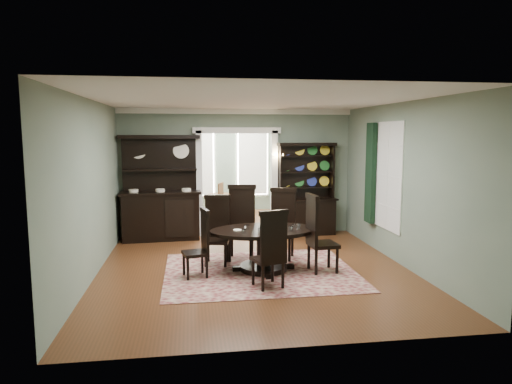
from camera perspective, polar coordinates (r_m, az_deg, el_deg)
room at (r=8.00m, az=-0.23°, el=1.21°), size 5.51×6.01×3.01m
parlor at (r=13.44m, az=-3.50°, el=3.42°), size 3.51×3.50×3.01m
doorway_trim at (r=10.92m, az=-2.40°, el=3.06°), size 2.08×0.25×2.57m
right_window at (r=9.58m, az=15.17°, el=2.11°), size 0.15×1.47×2.12m
wall_sconce at (r=10.89m, az=2.67°, el=4.48°), size 0.27×0.21×0.21m
rug at (r=8.18m, az=0.52°, el=-9.91°), size 3.32×2.72×0.01m
dining_table at (r=8.13m, az=0.94°, el=-6.23°), size 1.99×1.89×0.75m
centerpiece at (r=8.15m, az=1.52°, el=-4.14°), size 1.21×0.78×0.20m
chair_far_left at (r=8.58m, az=-4.89°, el=-4.48°), size 0.55×0.53×1.29m
chair_far_mid at (r=8.88m, az=-1.82°, el=-3.52°), size 0.62×0.60×1.44m
chair_far_right at (r=8.96m, az=3.33°, el=-3.67°), size 0.65×0.63×1.37m
chair_end_left at (r=7.83m, az=-6.94°, el=-6.14°), size 0.49×0.51×1.17m
chair_end_right at (r=8.05m, az=7.61°, el=-4.93°), size 0.52×0.55×1.39m
chair_near at (r=7.14m, az=1.90°, el=-6.97°), size 0.58×0.56×1.27m
sideboard at (r=10.69m, az=-11.82°, el=-1.40°), size 1.85×0.75×2.40m
welsh_dresser at (r=11.06m, az=6.32°, el=-1.18°), size 1.45×0.61×2.21m
parlor_table at (r=12.90m, az=-4.29°, el=-1.39°), size 0.79×0.79×0.73m
parlor_chair_left at (r=12.86m, az=-4.95°, el=-1.02°), size 0.50×0.49×1.06m
parlor_chair_right at (r=12.86m, az=-1.63°, el=-1.21°), size 0.42×0.41×0.97m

